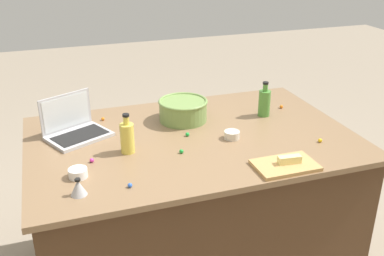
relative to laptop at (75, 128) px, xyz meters
The scene contains 17 objects.
island_counter 0.80m from the laptop, 160.58° to the left, with size 1.73×1.13×0.90m.
laptop is the anchor object (origin of this frame).
mixing_bowl_large 0.62m from the laptop, behind, with size 0.29×0.29×0.12m.
bottle_oil 0.36m from the laptop, 129.59° to the left, with size 0.07×0.07×0.21m.
bottle_olive 1.10m from the laptop, behind, with size 0.07×0.07×0.21m.
cutting_board 1.12m from the laptop, 143.42° to the left, with size 0.29×0.19×0.02m, color tan.
butter_stick_left 1.14m from the laptop, 144.03° to the left, with size 0.11×0.04×0.04m, color #F4E58C.
ramekin_small 0.84m from the laptop, 159.16° to the left, with size 0.08×0.08×0.04m, color beige.
ramekin_medium 0.45m from the laptop, 86.22° to the left, with size 0.09×0.09×0.04m, color white.
kitchen_timer 0.60m from the laptop, 86.03° to the left, with size 0.07×0.07×0.08m.
candy_0 1.30m from the laptop, 157.85° to the left, with size 0.02×0.02×0.02m, color yellow.
candy_1 0.60m from the laptop, 160.95° to the left, with size 0.02×0.02×0.02m, color green.
candy_2 0.64m from the laptop, 105.74° to the left, with size 0.02×0.02×0.02m, color blue.
candy_3 1.25m from the laptop, behind, with size 0.02×0.02×0.02m, color orange.
candy_4 0.61m from the laptop, 141.76° to the left, with size 0.02×0.02×0.02m, color green.
candy_5 0.34m from the laptop, 97.85° to the left, with size 0.02×0.02×0.02m, color #CC3399.
candy_6 0.24m from the laptop, 136.03° to the right, with size 0.02×0.02×0.02m, color orange.
Camera 1 is at (0.70, 2.07, 1.93)m, focal length 42.05 mm.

